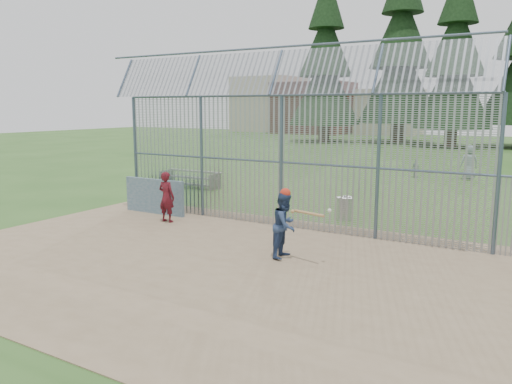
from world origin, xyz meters
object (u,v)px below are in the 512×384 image
Objects in this scene: dugout_wall at (155,196)px; onlooker at (167,197)px; trash_can at (345,208)px; batter at (285,225)px; bleacher at (190,178)px.

dugout_wall is 1.54× the size of onlooker.
trash_can is (5.99, 2.50, -0.24)m from dugout_wall.
batter is (6.23, -2.27, 0.20)m from dugout_wall.
batter is at bearing -19.99° from dugout_wall.
dugout_wall is at bearing -157.37° from trash_can.
batter is 4.79m from trash_can.
onlooker is 1.98× the size of trash_can.
trash_can is (-0.24, 4.76, -0.44)m from batter.
onlooker reaches higher than dugout_wall.
dugout_wall is 6.49m from trash_can.
dugout_wall is 5.90m from bleacher.
dugout_wall is at bearing -31.91° from onlooker.
dugout_wall is 3.05× the size of trash_can.
onlooker is 5.81m from trash_can.
batter reaches higher than dugout_wall.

